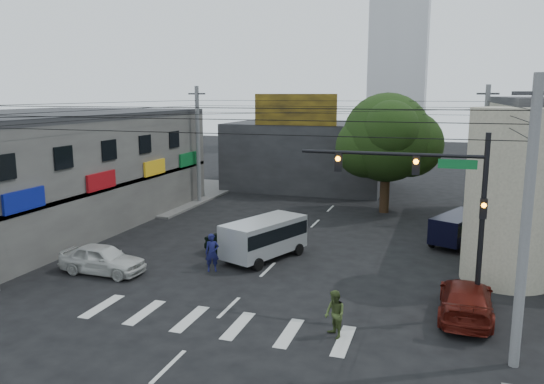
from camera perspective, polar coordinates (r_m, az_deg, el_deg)
The scene contains 19 objects.
ground at distance 24.78m, azimuth -1.94°, elevation -9.77°, with size 160.00×160.00×0.00m, color black.
sidewalk_far_left at distance 48.32m, azimuth -14.80°, elevation 0.00°, with size 16.00×16.00×0.15m, color #514F4C.
building_left at distance 38.42m, azimuth -24.74°, elevation 1.93°, with size 14.00×24.00×7.00m, color #474442.
corner_column at distance 26.40m, azimuth 24.32°, elevation -0.43°, with size 4.00×4.00×8.00m, color gray.
building_far at distance 49.63m, azimuth 4.00°, elevation 4.01°, with size 14.00×10.00×6.00m, color #232326.
billboard at distance 44.59m, azimuth 2.51°, elevation 8.84°, with size 7.00×0.30×2.60m, color olive.
tower_distant at distance 93.15m, azimuth 13.70°, elevation 18.49°, with size 9.00×9.00×44.00m, color silver.
street_tree at distance 39.16m, azimuth 12.24°, elevation 5.71°, with size 6.40×6.40×8.70m.
traffic_gantry at distance 21.16m, azimuth 17.32°, elevation -0.19°, with size 7.10×0.35×7.20m.
utility_pole_near_right at distance 17.95m, azimuth 25.64°, elevation -3.36°, with size 0.32×0.32×9.20m, color #59595B.
utility_pole_far_left at distance 42.30m, azimuth -7.96°, elevation 4.99°, with size 0.32×0.32×9.20m, color #59595B.
utility_pole_far_right at distance 38.12m, azimuth 21.80°, elevation 3.75°, with size 0.32×0.32×9.20m, color #59595B.
dark_sedan at distance 28.67m, azimuth -3.29°, elevation -5.57°, with size 4.14×2.06×1.30m, color black.
white_compact at distance 27.10m, azimuth -17.78°, elevation -6.87°, with size 4.27×1.77×1.45m, color beige.
maroon_sedan at distance 22.36m, azimuth 20.12°, elevation -10.77°, with size 2.12×4.95×1.42m, color #4D110B.
silver_minivan at distance 27.95m, azimuth -0.85°, elevation -5.14°, with size 3.70×5.29×2.10m, color #A7ABAF, non-canonical shape.
navy_van at distance 32.41m, azimuth 19.43°, elevation -3.83°, with size 3.35×4.78×1.79m, color black, non-canonical shape.
traffic_officer at distance 26.24m, azimuth -6.46°, elevation -6.50°, with size 0.81×0.71×1.88m, color #131543.
pedestrian_olive at distance 19.47m, azimuth 6.77°, elevation -12.93°, with size 1.04×1.06×1.73m, color #3B4B22.
Camera 1 is at (8.01, -21.83, 8.58)m, focal length 35.00 mm.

